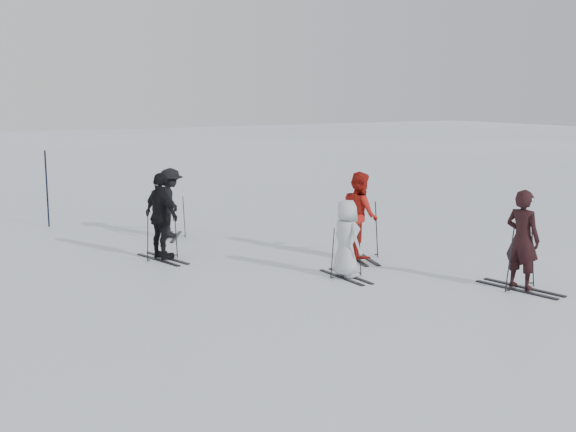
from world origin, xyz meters
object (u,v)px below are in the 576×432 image
object	(u,v)px
skier_near_dark	(522,241)
piste_marker	(47,189)
skier_grey	(346,240)
skier_uphill_far	(171,204)
skier_red	(360,216)
skier_uphill_left	(161,217)

from	to	relation	value
skier_near_dark	piste_marker	size ratio (longest dim) A/B	0.89
skier_grey	skier_uphill_far	world-z (taller)	skier_uphill_far
skier_near_dark	skier_grey	distance (m)	3.44
skier_grey	piste_marker	size ratio (longest dim) A/B	0.73
skier_near_dark	skier_grey	size ratio (longest dim) A/B	1.21
skier_near_dark	skier_red	bearing A→B (deg)	5.89
skier_uphill_left	piste_marker	world-z (taller)	piste_marker
skier_grey	skier_uphill_far	bearing A→B (deg)	14.55
skier_uphill_far	skier_grey	bearing A→B (deg)	-134.26
skier_near_dark	piste_marker	world-z (taller)	piste_marker
skier_red	skier_uphill_far	distance (m)	5.29
piste_marker	skier_uphill_far	bearing A→B (deg)	-52.55
skier_uphill_left	skier_near_dark	bearing A→B (deg)	-152.30
skier_grey	piste_marker	world-z (taller)	piste_marker
skier_uphill_far	skier_red	bearing A→B (deg)	-116.74
skier_grey	piste_marker	xyz separation A→B (m)	(-4.06, 8.95, 0.29)
skier_red	piste_marker	distance (m)	9.32
skier_uphill_left	skier_uphill_far	xyz separation A→B (m)	(1.11, 2.31, -0.08)
skier_red	skier_uphill_far	bearing A→B (deg)	49.41
skier_red	skier_near_dark	bearing A→B (deg)	-147.20
skier_uphill_left	skier_uphill_far	size ratio (longest dim) A/B	1.09
skier_near_dark	piste_marker	bearing A→B (deg)	18.93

